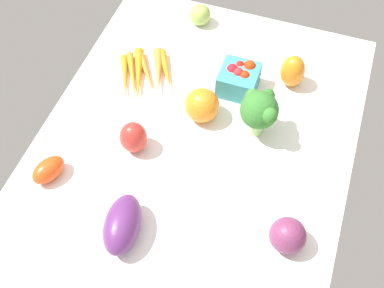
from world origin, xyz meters
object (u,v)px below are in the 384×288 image
at_px(broccoli_head, 260,110).
at_px(carrot_bunch, 146,73).
at_px(bell_pepper_red, 133,137).
at_px(heirloom_tomato_green, 200,15).
at_px(roma_tomato, 48,170).
at_px(bell_pepper_orange, 293,71).
at_px(eggplant, 122,224).
at_px(heirloom_tomato_orange, 202,105).
at_px(berry_basket, 239,79).
at_px(red_onion_near_basket, 288,235).

distance_m(broccoli_head, carrot_bunch, 0.35).
bearing_deg(bell_pepper_red, heirloom_tomato_green, -1.16).
relative_size(roma_tomato, heirloom_tomato_green, 1.37).
distance_m(roma_tomato, bell_pepper_orange, 0.66).
distance_m(roma_tomato, eggplant, 0.24).
xyz_separation_m(heirloom_tomato_orange, bell_pepper_red, (-0.15, 0.12, -0.00)).
bearing_deg(roma_tomato, heirloom_tomato_green, -172.88).
bearing_deg(heirloom_tomato_green, heirloom_tomato_orange, -160.85).
xyz_separation_m(broccoli_head, carrot_bunch, (0.08, 0.33, -0.07)).
xyz_separation_m(bell_pepper_red, carrot_bunch, (0.23, 0.06, -0.03)).
bearing_deg(carrot_bunch, roma_tomato, 165.19).
bearing_deg(roma_tomato, carrot_bunch, -172.58).
bearing_deg(bell_pepper_orange, heirloom_tomato_green, 64.07).
relative_size(heirloom_tomato_orange, heirloom_tomato_green, 1.42).
bearing_deg(roma_tomato, bell_pepper_red, 153.97).
relative_size(berry_basket, broccoli_head, 0.74).
bearing_deg(eggplant, bell_pepper_orange, 146.38).
bearing_deg(bell_pepper_red, bell_pepper_orange, -43.66).
relative_size(bell_pepper_red, carrot_bunch, 0.43).
xyz_separation_m(roma_tomato, berry_basket, (0.41, -0.34, 0.01)).
bearing_deg(roma_tomato, red_onion_near_basket, 113.44).
height_order(eggplant, bell_pepper_red, bell_pepper_red).
bearing_deg(bell_pepper_red, broccoli_head, -61.82).
bearing_deg(heirloom_tomato_green, roma_tomato, 164.90).
bearing_deg(berry_basket, eggplant, 165.96).
distance_m(carrot_bunch, red_onion_near_basket, 0.58).
height_order(berry_basket, bell_pepper_red, bell_pepper_red).
height_order(heirloom_tomato_orange, red_onion_near_basket, heirloom_tomato_orange).
xyz_separation_m(broccoli_head, eggplant, (-0.36, 0.20, -0.05)).
height_order(roma_tomato, broccoli_head, broccoli_head).
relative_size(roma_tomato, bell_pepper_red, 1.00).
bearing_deg(bell_pepper_orange, bell_pepper_red, 136.34).
height_order(berry_basket, red_onion_near_basket, same).
bearing_deg(red_onion_near_basket, carrot_bunch, 52.72).
bearing_deg(heirloom_tomato_orange, berry_basket, -27.08).
bearing_deg(red_onion_near_basket, berry_basket, 29.04).
bearing_deg(eggplant, heirloom_tomato_green, 175.44).
bearing_deg(bell_pepper_red, carrot_bunch, 14.83).
height_order(eggplant, heirloom_tomato_orange, heirloom_tomato_orange).
distance_m(carrot_bunch, heirloom_tomato_green, 0.26).
bearing_deg(bell_pepper_red, roma_tomato, 131.74).
bearing_deg(berry_basket, red_onion_near_basket, -150.96).
relative_size(bell_pepper_red, red_onion_near_basket, 1.07).
distance_m(broccoli_head, heirloom_tomato_green, 0.42).
height_order(heirloom_tomato_orange, carrot_bunch, heirloom_tomato_orange).
xyz_separation_m(roma_tomato, red_onion_near_basket, (0.01, -0.56, 0.01)).
relative_size(broccoli_head, heirloom_tomato_orange, 1.51).
xyz_separation_m(berry_basket, heirloom_tomato_orange, (-0.12, 0.06, 0.01)).
height_order(bell_pepper_red, bell_pepper_orange, bell_pepper_orange).
xyz_separation_m(bell_pepper_red, heirloom_tomato_green, (0.48, -0.01, -0.01)).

